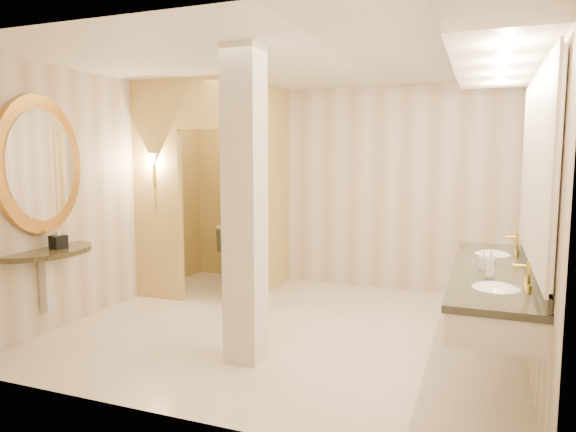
# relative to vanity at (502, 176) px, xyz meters

# --- Properties ---
(floor) EXTENTS (4.50, 4.50, 0.00)m
(floor) POSITION_rel_vanity_xyz_m (-1.98, 0.40, -1.63)
(floor) COLOR silver
(floor) RESTS_ON ground
(ceiling) EXTENTS (4.50, 4.50, 0.00)m
(ceiling) POSITION_rel_vanity_xyz_m (-1.98, 0.40, 1.07)
(ceiling) COLOR white
(ceiling) RESTS_ON wall_back
(wall_back) EXTENTS (4.50, 0.02, 2.70)m
(wall_back) POSITION_rel_vanity_xyz_m (-1.98, 2.40, -0.28)
(wall_back) COLOR beige
(wall_back) RESTS_ON floor
(wall_front) EXTENTS (4.50, 0.02, 2.70)m
(wall_front) POSITION_rel_vanity_xyz_m (-1.98, -1.60, -0.28)
(wall_front) COLOR beige
(wall_front) RESTS_ON floor
(wall_left) EXTENTS (0.02, 4.00, 2.70)m
(wall_left) POSITION_rel_vanity_xyz_m (-4.23, 0.40, -0.28)
(wall_left) COLOR beige
(wall_left) RESTS_ON floor
(wall_right) EXTENTS (0.02, 4.00, 2.70)m
(wall_right) POSITION_rel_vanity_xyz_m (0.27, 0.40, -0.28)
(wall_right) COLOR beige
(wall_right) RESTS_ON floor
(toilet_closet) EXTENTS (1.50, 1.55, 2.70)m
(toilet_closet) POSITION_rel_vanity_xyz_m (-3.10, 1.37, -0.24)
(toilet_closet) COLOR tan
(toilet_closet) RESTS_ON floor
(wall_sconce) EXTENTS (0.14, 0.14, 0.42)m
(wall_sconce) POSITION_rel_vanity_xyz_m (-3.90, 0.83, 0.10)
(wall_sconce) COLOR gold
(wall_sconce) RESTS_ON toilet_closet
(vanity) EXTENTS (0.75, 2.65, 2.09)m
(vanity) POSITION_rel_vanity_xyz_m (0.00, 0.00, 0.00)
(vanity) COLOR beige
(vanity) RESTS_ON floor
(console_shelf) EXTENTS (1.04, 1.04, 1.97)m
(console_shelf) POSITION_rel_vanity_xyz_m (-4.19, -0.63, -0.28)
(console_shelf) COLOR black
(console_shelf) RESTS_ON floor
(pillar) EXTENTS (0.30, 0.30, 2.70)m
(pillar) POSITION_rel_vanity_xyz_m (-2.04, -0.50, -0.28)
(pillar) COLOR beige
(pillar) RESTS_ON floor
(tissue_box) EXTENTS (0.16, 0.16, 0.13)m
(tissue_box) POSITION_rel_vanity_xyz_m (-4.05, -0.58, -0.69)
(tissue_box) COLOR black
(tissue_box) RESTS_ON console_shelf
(toilet) EXTENTS (0.69, 0.91, 0.82)m
(toilet) POSITION_rel_vanity_xyz_m (-3.28, 2.14, -1.22)
(toilet) COLOR white
(toilet) RESTS_ON floor
(soap_bottle_a) EXTENTS (0.09, 0.09, 0.15)m
(soap_bottle_a) POSITION_rel_vanity_xyz_m (-0.11, -0.08, -0.68)
(soap_bottle_a) COLOR beige
(soap_bottle_a) RESTS_ON vanity
(soap_bottle_b) EXTENTS (0.11, 0.11, 0.12)m
(soap_bottle_b) POSITION_rel_vanity_xyz_m (-0.05, 0.18, -0.69)
(soap_bottle_b) COLOR silver
(soap_bottle_b) RESTS_ON vanity
(soap_bottle_c) EXTENTS (0.08, 0.09, 0.19)m
(soap_bottle_c) POSITION_rel_vanity_xyz_m (-0.06, -0.38, -0.66)
(soap_bottle_c) COLOR #C6B28C
(soap_bottle_c) RESTS_ON vanity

